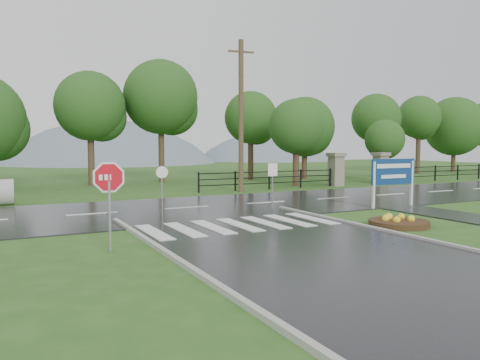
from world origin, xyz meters
TOP-DOWN VIEW (x-y plane):
  - ground at (0.00, 0.00)m, footprint 120.00×120.00m
  - main_road at (0.00, 10.00)m, footprint 90.00×8.00m
  - walkway at (8.50, 4.00)m, footprint 2.20×11.00m
  - crosswalk at (0.00, 5.00)m, footprint 6.50×2.80m
  - curb_left at (-3.55, -4.00)m, footprint 0.15×24.00m
  - pillar_west at (13.00, 16.00)m, footprint 1.00×1.00m
  - pillar_east at (17.00, 16.00)m, footprint 1.00×1.00m
  - fence_west at (7.75, 16.00)m, footprint 9.58×0.08m
  - fence_east at (27.75, 16.00)m, footprint 20.58×0.08m
  - hills at (3.49, 65.00)m, footprint 102.00×48.00m
  - treeline at (1.00, 24.00)m, footprint 83.20×5.20m
  - stop_sign at (-4.71, 3.21)m, footprint 1.10×0.15m
  - estate_billboard at (8.21, 6.13)m, footprint 2.47×0.10m
  - flower_bed at (4.86, 2.53)m, footprint 2.01×2.01m
  - reg_sign_small at (3.08, 7.91)m, footprint 0.44×0.06m
  - reg_sign_round at (-1.72, 8.11)m, footprint 0.45×0.13m
  - utility_pole_east at (5.50, 15.50)m, footprint 1.58×0.32m
  - entrance_tree_left at (10.76, 17.50)m, footprint 3.74×3.74m
  - entrance_tree_right at (18.80, 17.50)m, footprint 2.98×2.98m

SIDE VIEW (x-z plane):
  - hills at x=3.49m, z-range -39.54..8.46m
  - ground at x=0.00m, z-range 0.00..0.00m
  - main_road at x=0.00m, z-range -0.02..0.02m
  - walkway at x=8.50m, z-range -0.02..0.02m
  - curb_left at x=-3.55m, z-range -0.06..0.06m
  - treeline at x=1.00m, z-range -5.00..5.00m
  - crosswalk at x=0.00m, z-range 0.05..0.07m
  - flower_bed at x=4.86m, z-range -0.05..0.35m
  - fence_west at x=7.75m, z-range 0.12..1.32m
  - fence_east at x=27.75m, z-range 0.14..1.34m
  - pillar_west at x=13.00m, z-range 0.06..2.30m
  - pillar_east at x=17.00m, z-range 0.06..2.30m
  - reg_sign_round at x=-1.72m, z-range 0.29..2.25m
  - reg_sign_small at x=3.08m, z-range 0.43..2.42m
  - estate_billboard at x=8.21m, z-range 0.41..2.57m
  - stop_sign at x=-4.71m, z-range 0.50..2.99m
  - entrance_tree_right at x=18.80m, z-range 0.83..5.52m
  - entrance_tree_left at x=10.76m, z-range 1.05..6.95m
  - utility_pole_east at x=5.50m, z-range 0.07..8.94m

